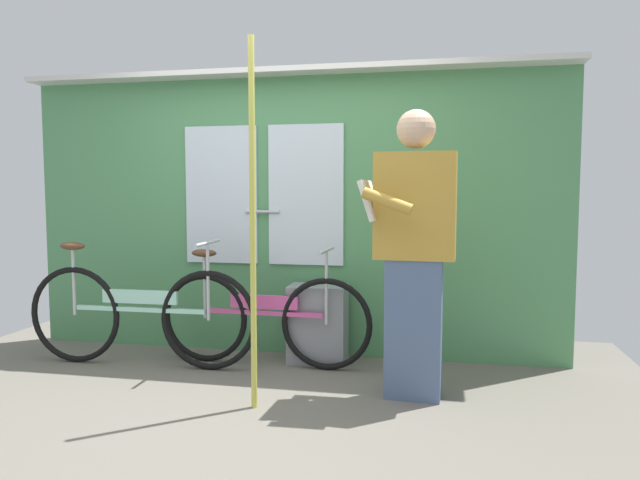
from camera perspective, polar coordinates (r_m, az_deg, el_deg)
name	(u,v)px	position (r m, az deg, el deg)	size (l,w,h in m)	color
ground_plane	(239,410)	(3.69, -8.00, -16.27)	(5.33, 4.10, 0.04)	#666056
train_door_wall	(288,208)	(4.63, -3.19, 3.15)	(4.33, 0.28, 2.24)	#4C8C56
bicycle_near_door	(263,317)	(4.38, -5.62, -7.60)	(1.63, 0.44, 0.89)	black
bicycle_leaning_behind	(139,314)	(4.55, -17.37, -6.99)	(1.81, 0.44, 0.94)	black
passenger_reading_newspaper	(413,247)	(3.64, 9.15, -0.73)	(0.60, 0.54, 1.80)	slate
trash_bin_by_wall	(318,324)	(4.47, -0.21, -8.22)	(0.44, 0.28, 0.59)	gray
handrail_pole	(253,226)	(3.43, -6.64, 1.38)	(0.04, 0.04, 2.20)	#C6C14C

